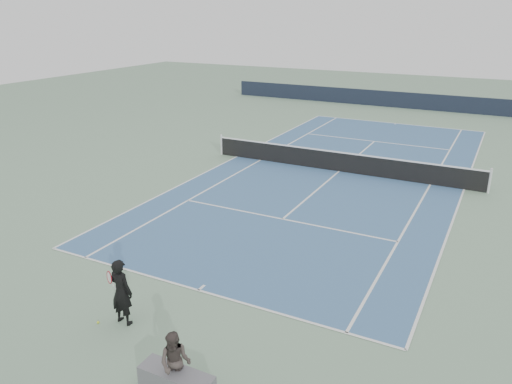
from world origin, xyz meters
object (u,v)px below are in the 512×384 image
at_px(tennis_player, 121,292).
at_px(spectator_bench, 176,372).
at_px(tennis_ball, 98,322).
at_px(tennis_net, 340,161).

xyz_separation_m(tennis_player, spectator_bench, (2.53, -1.35, -0.35)).
distance_m(tennis_player, spectator_bench, 2.89).
bearing_deg(tennis_ball, tennis_net, 84.70).
bearing_deg(spectator_bench, tennis_net, 96.49).
distance_m(tennis_net, tennis_ball, 14.31).
bearing_deg(tennis_ball, tennis_player, 32.30).
bearing_deg(tennis_net, tennis_ball, -95.30).
relative_size(tennis_net, tennis_player, 7.64).
distance_m(tennis_ball, spectator_bench, 3.25).
height_order(tennis_ball, spectator_bench, spectator_bench).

